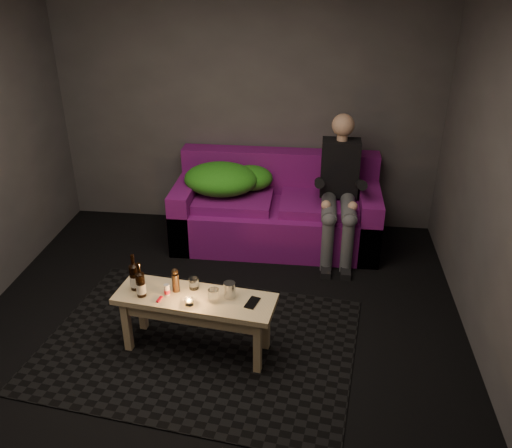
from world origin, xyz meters
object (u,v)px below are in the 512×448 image
Objects in this scene: sofa at (277,212)px; beer_bottle_a at (135,277)px; beer_bottle_b at (141,284)px; coffee_table at (195,306)px; person at (339,186)px; steel_cup at (230,290)px.

sofa is 2.02m from beer_bottle_a.
sofa is 7.46× the size of beer_bottle_b.
beer_bottle_b is at bearing -48.97° from beer_bottle_a.
sofa is 1.89m from coffee_table.
person is 11.53× the size of steel_cup.
beer_bottle_b is (0.07, -0.08, -0.01)m from beer_bottle_a.
beer_bottle_a is at bearing 173.80° from coffee_table.
coffee_table is 0.43m from beer_bottle_b.
sofa reaches higher than steel_cup.
beer_bottle_a is at bearing 131.03° from beer_bottle_b.
coffee_table is at bearing -173.87° from steel_cup.
beer_bottle_a is 0.72m from steel_cup.
sofa is 17.28× the size of steel_cup.
person is at bearing 49.38° from beer_bottle_b.
sofa is at bearing 65.70° from beer_bottle_b.
person is 1.12× the size of coffee_table.
person is 4.72× the size of beer_bottle_a.
beer_bottle_a is (-0.91, -1.79, 0.27)m from sofa.
beer_bottle_b is 0.65m from steel_cup.
beer_bottle_b reaches higher than steel_cup.
person is (0.62, -0.17, 0.39)m from sofa.
beer_bottle_b is (-0.84, -1.87, 0.27)m from sofa.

